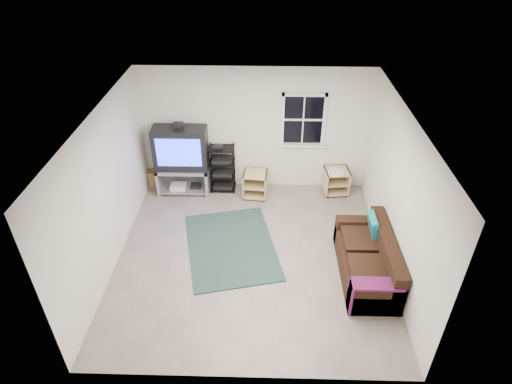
{
  "coord_description": "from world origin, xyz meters",
  "views": [
    {
      "loc": [
        0.22,
        -5.54,
        5.08
      ],
      "look_at": [
        0.07,
        0.4,
        1.07
      ],
      "focal_mm": 30.0,
      "sensor_mm": 36.0,
      "label": 1
    }
  ],
  "objects_px": {
    "av_rack": "(223,171)",
    "side_table_right": "(336,179)",
    "side_table_left": "(256,183)",
    "tv_unit": "(182,155)",
    "sofa": "(369,261)"
  },
  "relations": [
    {
      "from": "av_rack",
      "to": "side_table_right",
      "type": "xyz_separation_m",
      "value": [
        2.37,
        -0.03,
        -0.14
      ]
    },
    {
      "from": "side_table_left",
      "to": "av_rack",
      "type": "bearing_deg",
      "value": 164.23
    },
    {
      "from": "side_table_right",
      "to": "sofa",
      "type": "bearing_deg",
      "value": -84.86
    },
    {
      "from": "av_rack",
      "to": "sofa",
      "type": "xyz_separation_m",
      "value": [
        2.59,
        -2.48,
        -0.16
      ]
    },
    {
      "from": "av_rack",
      "to": "side_table_left",
      "type": "height_order",
      "value": "av_rack"
    },
    {
      "from": "side_table_left",
      "to": "side_table_right",
      "type": "bearing_deg",
      "value": 5.65
    },
    {
      "from": "side_table_right",
      "to": "tv_unit",
      "type": "bearing_deg",
      "value": -179.09
    },
    {
      "from": "av_rack",
      "to": "side_table_right",
      "type": "distance_m",
      "value": 2.37
    },
    {
      "from": "side_table_left",
      "to": "side_table_right",
      "type": "height_order",
      "value": "side_table_right"
    },
    {
      "from": "sofa",
      "to": "side_table_left",
      "type": "bearing_deg",
      "value": 129.71
    },
    {
      "from": "tv_unit",
      "to": "side_table_left",
      "type": "height_order",
      "value": "tv_unit"
    },
    {
      "from": "side_table_right",
      "to": "side_table_left",
      "type": "bearing_deg",
      "value": -174.35
    },
    {
      "from": "side_table_left",
      "to": "side_table_right",
      "type": "xyz_separation_m",
      "value": [
        1.67,
        0.17,
        0.02
      ]
    },
    {
      "from": "av_rack",
      "to": "sofa",
      "type": "bearing_deg",
      "value": -43.72
    },
    {
      "from": "side_table_right",
      "to": "av_rack",
      "type": "bearing_deg",
      "value": 179.25
    }
  ]
}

